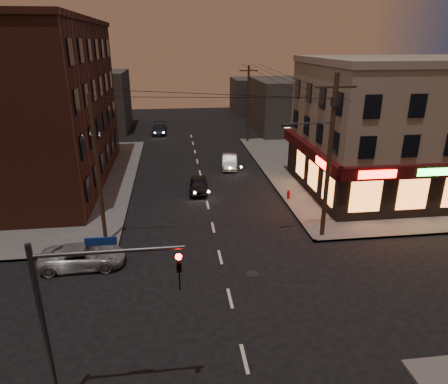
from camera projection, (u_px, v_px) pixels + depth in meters
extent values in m
plane|color=black|center=(230.00, 298.00, 19.46)|extent=(120.00, 120.00, 0.00)
cube|color=#514F4C|center=(383.00, 168.00, 39.23)|extent=(24.00, 28.00, 0.15)
cube|color=gray|center=(403.00, 129.00, 32.10)|extent=(15.00, 12.00, 10.00)
cube|color=gray|center=(414.00, 61.00, 30.25)|extent=(15.20, 12.20, 0.50)
cube|color=black|center=(442.00, 193.00, 27.74)|extent=(15.12, 0.25, 3.40)
cube|color=black|center=(311.00, 172.00, 32.36)|extent=(0.25, 12.12, 3.40)
cube|color=#390909|center=(309.00, 150.00, 31.69)|extent=(0.50, 12.60, 0.90)
cube|color=#FF140C|center=(378.00, 174.00, 25.94)|extent=(2.60, 0.06, 0.55)
cube|color=#26FF3F|center=(435.00, 172.00, 26.42)|extent=(2.40, 0.06, 0.50)
cube|color=#FF140C|center=(322.00, 164.00, 28.13)|extent=(0.06, 2.60, 0.55)
cube|color=orange|center=(436.00, 193.00, 27.49)|extent=(12.40, 0.08, 2.20)
cube|color=orange|center=(313.00, 174.00, 31.38)|extent=(0.08, 8.40, 2.20)
cube|color=#4D2518|center=(24.00, 107.00, 33.00)|extent=(12.00, 20.00, 13.00)
cube|color=#3F3D3A|center=(291.00, 105.00, 55.17)|extent=(10.00, 12.00, 7.00)
cube|color=#3F3D3A|center=(95.00, 101.00, 55.46)|extent=(9.00, 10.00, 8.00)
cube|color=#3F3D3A|center=(256.00, 96.00, 68.10)|extent=(8.00, 8.00, 6.00)
cylinder|color=#382619|center=(329.00, 159.00, 23.84)|extent=(0.28, 0.28, 10.00)
cube|color=#382619|center=(336.00, 87.00, 22.36)|extent=(2.40, 0.12, 0.12)
cylinder|color=#333538|center=(335.00, 102.00, 22.64)|extent=(0.44, 0.44, 0.50)
cylinder|color=#333538|center=(311.00, 123.00, 22.91)|extent=(2.60, 0.10, 0.10)
cube|color=#333538|center=(287.00, 125.00, 22.78)|extent=(0.60, 0.25, 0.18)
cube|color=#FFD88C|center=(287.00, 127.00, 22.81)|extent=(0.35, 0.15, 0.04)
cylinder|color=#382619|center=(248.00, 104.00, 48.33)|extent=(0.26, 0.26, 9.00)
cylinder|color=#382619|center=(98.00, 173.00, 23.03)|extent=(0.24, 0.24, 9.00)
cylinder|color=#333538|center=(45.00, 336.00, 12.34)|extent=(0.18, 0.18, 6.40)
cylinder|color=#333538|center=(109.00, 252.00, 11.62)|extent=(4.40, 0.12, 0.12)
imported|color=black|center=(179.00, 262.00, 12.03)|extent=(0.16, 0.20, 1.00)
sphere|color=#FF0C05|center=(179.00, 257.00, 11.84)|extent=(0.20, 0.20, 0.20)
cube|color=navy|center=(101.00, 241.00, 11.47)|extent=(0.90, 0.05, 0.25)
imported|color=#999CA1|center=(83.00, 256.00, 22.03)|extent=(4.59, 2.16, 1.27)
imported|color=black|center=(198.00, 185.00, 33.00)|extent=(1.75, 3.77, 1.25)
imported|color=gray|center=(230.00, 161.00, 39.40)|extent=(1.95, 4.20, 1.33)
imported|color=black|center=(159.00, 129.00, 53.99)|extent=(1.99, 4.68, 1.35)
cylinder|color=maroon|center=(289.00, 195.00, 31.34)|extent=(0.25, 0.25, 0.57)
sphere|color=maroon|center=(289.00, 191.00, 31.23)|extent=(0.23, 0.23, 0.23)
cylinder|color=maroon|center=(289.00, 194.00, 31.30)|extent=(0.32, 0.18, 0.11)
cylinder|color=maroon|center=(289.00, 194.00, 31.30)|extent=(0.18, 0.32, 0.11)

